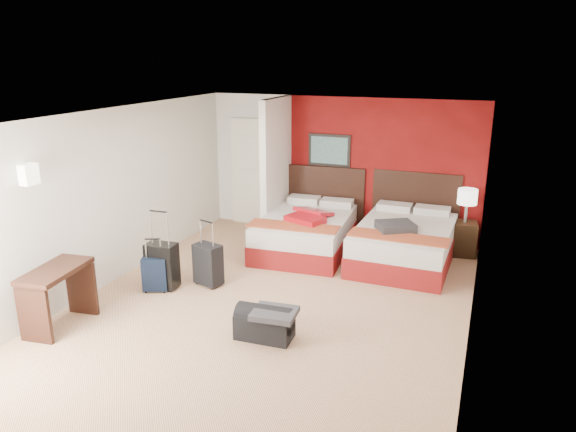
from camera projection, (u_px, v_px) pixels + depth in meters
The scene contains 17 objects.
ground at pixel (273, 304), 7.25m from camera, with size 6.50×6.50×0.00m, color tan.
room_walls at pixel (225, 182), 8.63m from camera, with size 5.02×6.52×2.50m.
red_accent_panel at pixel (381, 170), 9.52m from camera, with size 3.50×0.04×2.50m, color maroon.
partition_wall at pixel (276, 170), 9.56m from camera, with size 0.12×1.20×2.50m, color silver.
entry_door at pixel (252, 172), 10.41m from camera, with size 0.82×0.06×2.05m, color silver.
bed_left at pixel (306, 234), 9.13m from camera, with size 1.41×2.01×0.60m, color white.
bed_right at pixel (404, 244), 8.60m from camera, with size 1.44×2.06×0.62m, color silver.
red_suitcase_open at pixel (309, 216), 8.90m from camera, with size 0.59×0.82×0.10m, color #AD0E19.
jacket_bundle at pixel (396, 227), 8.26m from camera, with size 0.54×0.43×0.13m, color #333438.
nightstand at pixel (463, 239), 8.94m from camera, with size 0.40×0.40×0.57m, color black.
table_lamp at pixel (467, 206), 8.78m from camera, with size 0.31×0.31×0.56m, color white.
suitcase_black at pixel (162, 267), 7.65m from camera, with size 0.43×0.27×0.64m, color black.
suitcase_charcoal at pixel (208, 266), 7.77m from camera, with size 0.40×0.25×0.58m, color black.
suitcase_navy at pixel (155, 275), 7.58m from camera, with size 0.34×0.21×0.47m, color black.
duffel_bag at pixel (264, 325), 6.35m from camera, with size 0.66×0.35×0.33m, color black.
jacket_draped at pixel (275, 313), 6.19m from camera, with size 0.50×0.42×0.07m, color #343338.
desk at pixel (59, 298), 6.54m from camera, with size 0.46×0.93×0.77m, color black.
Camera 1 is at (2.54, -6.09, 3.23)m, focal length 33.71 mm.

